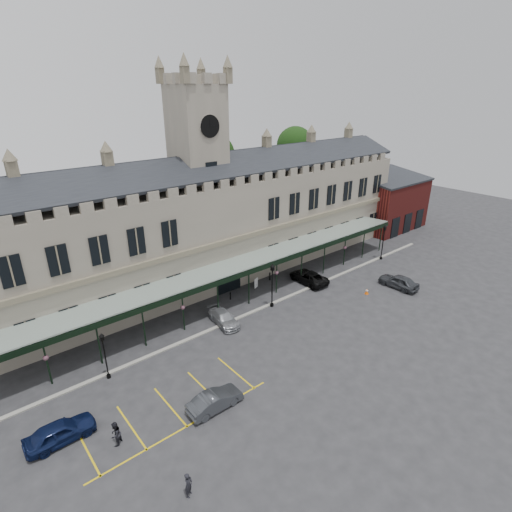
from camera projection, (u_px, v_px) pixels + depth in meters
ground at (296, 332)px, 38.25m from camera, size 140.00×140.00×0.00m
station_building at (203, 227)px, 47.02m from camera, size 60.00×10.36×17.30m
clock_tower at (199, 171)px, 44.50m from camera, size 5.60×5.60×24.80m
canopy at (247, 283)px, 42.61m from camera, size 50.00×4.10×4.30m
brick_annex at (388, 203)px, 65.80m from camera, size 12.40×8.36×9.23m
kerb at (259, 309)px, 42.13m from camera, size 60.00×0.40×0.12m
parking_markings at (173, 411)px, 28.96m from camera, size 16.00×6.00×0.01m
tree_behind_mid at (213, 156)px, 55.70m from camera, size 6.00×6.00×16.00m
tree_behind_right at (295, 146)px, 65.10m from camera, size 6.00×6.00×16.00m
lamp_post_left at (104, 352)px, 31.29m from camera, size 0.40×0.40×4.25m
lamp_post_mid at (272, 281)px, 41.68m from camera, size 0.47×0.47×4.99m
lamp_post_right at (383, 239)px, 53.47m from camera, size 0.47×0.47×4.97m
traffic_cone at (367, 291)px, 45.23m from camera, size 0.44×0.44×0.69m
sign_board at (256, 283)px, 46.59m from camera, size 0.67×0.28×1.19m
bollard_left at (230, 296)px, 44.05m from camera, size 0.15×0.15×0.86m
bollard_right at (270, 276)px, 48.46m from camera, size 0.17×0.17×0.98m
car_left_a at (60, 432)px, 26.23m from camera, size 4.44×1.79×1.51m
car_left_b at (215, 401)px, 28.93m from camera, size 4.24×1.49×1.39m
car_taxi at (224, 318)px, 39.45m from camera, size 2.27×4.55×1.27m
car_van at (309, 277)px, 47.79m from camera, size 2.57×5.26×1.44m
car_right_a at (399, 281)px, 46.55m from camera, size 2.05×4.70×1.57m
person_a at (188, 485)px, 22.64m from camera, size 0.73×0.68×1.67m
person_b at (115, 434)px, 25.89m from camera, size 1.10×1.08×1.79m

